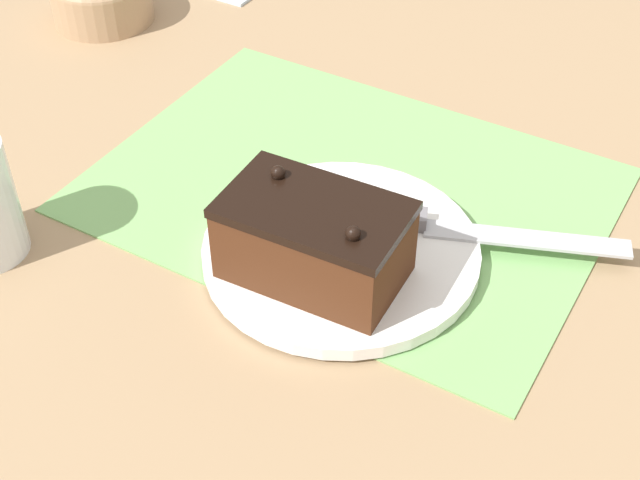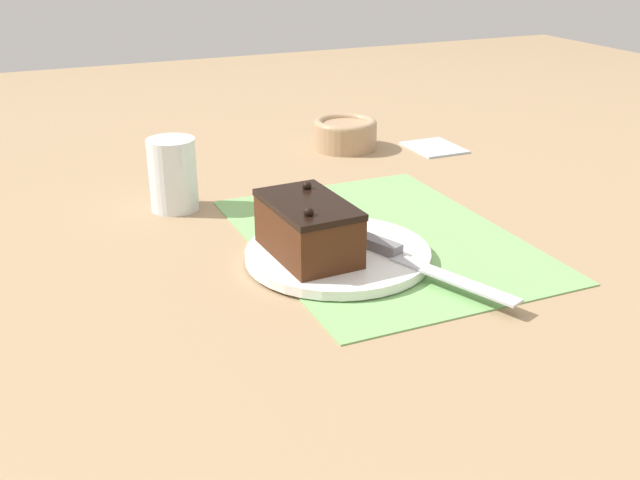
% 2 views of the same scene
% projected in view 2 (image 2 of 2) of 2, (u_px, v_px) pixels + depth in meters
% --- Properties ---
extents(ground_plane, '(3.00, 3.00, 0.00)m').
position_uv_depth(ground_plane, '(382.00, 239.00, 1.02)').
color(ground_plane, '#9E7F5B').
extents(placemat_woven, '(0.46, 0.34, 0.00)m').
position_uv_depth(placemat_woven, '(382.00, 238.00, 1.02)').
color(placemat_woven, '#7AB266').
rests_on(placemat_woven, ground_plane).
extents(cake_plate, '(0.24, 0.24, 0.01)m').
position_uv_depth(cake_plate, '(338.00, 254.00, 0.95)').
color(cake_plate, white).
rests_on(cake_plate, placemat_woven).
extents(chocolate_cake, '(0.15, 0.09, 0.08)m').
position_uv_depth(chocolate_cake, '(308.00, 228.00, 0.92)').
color(chocolate_cake, '#472614').
rests_on(chocolate_cake, cake_plate).
extents(serving_knife, '(0.25, 0.11, 0.01)m').
position_uv_depth(serving_knife, '(400.00, 254.00, 0.92)').
color(serving_knife, slate).
rests_on(serving_knife, cake_plate).
extents(drinking_glass, '(0.07, 0.07, 0.11)m').
position_uv_depth(drinking_glass, '(173.00, 174.00, 1.10)').
color(drinking_glass, white).
rests_on(drinking_glass, ground_plane).
extents(small_bowl, '(0.12, 0.12, 0.06)m').
position_uv_depth(small_bowl, '(345.00, 133.00, 1.41)').
color(small_bowl, tan).
rests_on(small_bowl, ground_plane).
extents(folded_napkin, '(0.11, 0.09, 0.01)m').
position_uv_depth(folded_napkin, '(434.00, 147.00, 1.42)').
color(folded_napkin, silver).
rests_on(folded_napkin, ground_plane).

